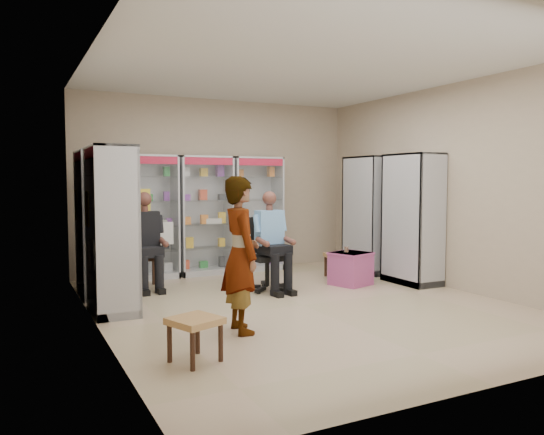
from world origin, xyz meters
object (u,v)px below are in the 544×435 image
cabinet_right_far (369,215)px  office_chair (267,254)px  cabinet_back_left (149,217)px  pink_trunk (351,269)px  wooden_chair (144,256)px  cabinet_left_far (98,223)px  seated_shopkeeper (269,244)px  standing_man (241,255)px  cabinet_back_mid (205,215)px  cabinet_right_near (412,219)px  woven_stool_b (195,340)px  cabinet_back_right (255,214)px  woven_stool_a (338,266)px  cabinet_left_near (112,230)px

cabinet_right_far → office_chair: bearing=103.6°
cabinet_back_left → pink_trunk: size_ratio=3.87×
office_chair → wooden_chair: bearing=146.3°
cabinet_left_far → wooden_chair: size_ratio=2.13×
seated_shopkeeper → standing_man: (-1.19, -1.75, 0.14)m
office_chair → cabinet_left_far: bearing=159.0°
cabinet_back_mid → pink_trunk: bearing=-48.8°
cabinet_right_far → cabinet_right_near: (0.00, -1.10, 0.00)m
pink_trunk → standing_man: bearing=-147.9°
office_chair → pink_trunk: office_chair is taller
cabinet_back_left → cabinet_right_far: bearing=-17.8°
cabinet_back_left → woven_stool_b: cabinet_back_left is taller
cabinet_back_right → wooden_chair: 2.33m
woven_stool_b → cabinet_back_mid: bearing=69.5°
cabinet_left_far → office_chair: 2.41m
standing_man → office_chair: bearing=-28.7°
cabinet_back_mid → woven_stool_a: 2.39m
cabinet_back_mid → cabinet_back_left: bearing=180.0°
cabinet_back_right → cabinet_left_near: 3.48m
wooden_chair → cabinet_right_near: bearing=-21.6°
cabinet_right_far → cabinet_left_far: 4.46m
woven_stool_a → standing_man: bearing=-140.9°
cabinet_right_far → cabinet_right_near: same height
woven_stool_a → wooden_chair: bearing=169.0°
cabinet_back_mid → cabinet_right_near: 3.41m
cabinet_right_far → cabinet_left_near: same height
cabinet_left_near → pink_trunk: size_ratio=3.87×
cabinet_back_right → pink_trunk: (0.72, -1.91, -0.75)m
cabinet_back_right → standing_man: 3.90m
wooden_chair → seated_shopkeeper: size_ratio=0.70×
cabinet_left_far → office_chair: (2.25, -0.73, -0.47)m
cabinet_left_far → seated_shopkeeper: cabinet_left_far is taller
standing_man → cabinet_left_near: bearing=41.1°
cabinet_back_mid → cabinet_left_near: size_ratio=1.00×
cabinet_back_mid → cabinet_right_far: same height
wooden_chair → woven_stool_b: (-0.35, -3.42, -0.27)m
cabinet_back_mid → cabinet_left_far: (-1.88, -0.93, 0.00)m
cabinet_left_far → cabinet_left_near: size_ratio=1.00×
cabinet_left_near → cabinet_back_left: bearing=155.4°
cabinet_back_right → woven_stool_a: cabinet_back_right is taller
wooden_chair → seated_shopkeeper: 1.86m
cabinet_right_far → cabinet_right_near: size_ratio=1.00×
office_chair → seated_shopkeeper: bearing=-92.9°
office_chair → pink_trunk: size_ratio=2.05×
cabinet_right_near → wooden_chair: cabinet_right_near is taller
cabinet_back_mid → pink_trunk: 2.64m
cabinet_back_left → cabinet_back_mid: 0.95m
cabinet_back_mid → wooden_chair: (-1.20, -0.73, -0.53)m
cabinet_back_left → standing_man: cabinet_back_left is taller
wooden_chair → pink_trunk: size_ratio=1.82×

